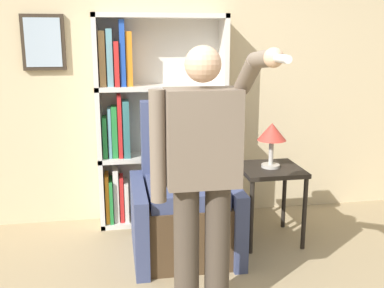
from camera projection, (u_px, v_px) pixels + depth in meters
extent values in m
cube|color=beige|center=(153.00, 69.00, 4.06)|extent=(8.00, 0.06, 2.80)
cube|color=#33281E|center=(43.00, 42.00, 3.81)|extent=(0.36, 0.04, 0.47)
cube|color=#9EB2C6|center=(43.00, 42.00, 3.79)|extent=(0.30, 0.01, 0.41)
cube|color=silver|center=(99.00, 124.00, 3.92)|extent=(0.04, 0.28, 1.88)
cube|color=silver|center=(223.00, 121.00, 4.10)|extent=(0.04, 0.28, 1.88)
cube|color=silver|center=(161.00, 120.00, 4.14)|extent=(1.15, 0.01, 1.88)
cube|color=silver|center=(164.00, 218.00, 4.22)|extent=(1.15, 0.28, 0.04)
cube|color=silver|center=(163.00, 156.00, 4.08)|extent=(1.15, 0.28, 0.04)
cube|color=silver|center=(162.00, 87.00, 3.94)|extent=(1.15, 0.28, 0.04)
cube|color=silver|center=(160.00, 16.00, 3.80)|extent=(1.15, 0.28, 0.04)
cube|color=orange|center=(107.00, 197.00, 4.08)|extent=(0.03, 0.20, 0.44)
cube|color=#238438|center=(111.00, 200.00, 4.09)|extent=(0.03, 0.23, 0.39)
cube|color=white|center=(116.00, 194.00, 4.09)|extent=(0.05, 0.17, 0.49)
cube|color=red|center=(122.00, 198.00, 4.10)|extent=(0.04, 0.18, 0.42)
cube|color=white|center=(126.00, 200.00, 4.12)|extent=(0.04, 0.20, 0.37)
cube|color=#238438|center=(105.00, 137.00, 3.95)|extent=(0.04, 0.19, 0.36)
cube|color=#5B99A8|center=(110.00, 132.00, 3.95)|extent=(0.03, 0.18, 0.44)
cube|color=#238438|center=(114.00, 131.00, 3.95)|extent=(0.05, 0.17, 0.45)
cube|color=red|center=(120.00, 126.00, 3.95)|extent=(0.03, 0.20, 0.55)
cube|color=#337070|center=(126.00, 128.00, 3.96)|extent=(0.06, 0.21, 0.50)
cube|color=#9E7A47|center=(102.00, 59.00, 3.80)|extent=(0.05, 0.18, 0.46)
cube|color=#5B99A8|center=(110.00, 58.00, 3.80)|extent=(0.05, 0.17, 0.48)
cube|color=red|center=(116.00, 64.00, 3.82)|extent=(0.04, 0.24, 0.38)
cube|color=#1E47B2|center=(122.00, 53.00, 3.81)|extent=(0.04, 0.21, 0.55)
cube|color=orange|center=(129.00, 59.00, 3.83)|extent=(0.05, 0.17, 0.46)
cube|color=#4C3823|center=(185.00, 225.00, 3.54)|extent=(0.61, 0.74, 0.47)
cube|color=#3D4770|center=(185.00, 191.00, 3.43)|extent=(0.57, 0.62, 0.12)
cube|color=#3D4770|center=(178.00, 157.00, 3.74)|extent=(0.61, 0.16, 0.94)
cube|color=#3D4770|center=(139.00, 221.00, 3.47)|extent=(0.10, 0.82, 0.58)
cube|color=#3D4770|center=(228.00, 215.00, 3.58)|extent=(0.10, 0.82, 0.58)
cylinder|color=#473D33|center=(186.00, 254.00, 2.65)|extent=(0.15, 0.15, 0.86)
cylinder|color=#473D33|center=(217.00, 252.00, 2.68)|extent=(0.15, 0.15, 0.86)
cube|color=#756656|center=(203.00, 138.00, 2.50)|extent=(0.41, 0.24, 0.55)
sphere|color=#DBAD89|center=(203.00, 64.00, 2.41)|extent=(0.20, 0.20, 0.20)
cylinder|color=#756656|center=(158.00, 147.00, 2.47)|extent=(0.09, 0.09, 0.63)
cylinder|color=#756656|center=(248.00, 75.00, 2.35)|extent=(0.09, 0.28, 0.23)
cylinder|color=#756656|center=(264.00, 59.00, 2.09)|extent=(0.08, 0.27, 0.10)
sphere|color=#DBAD89|center=(274.00, 58.00, 1.97)|extent=(0.09, 0.09, 0.09)
cylinder|color=white|center=(282.00, 59.00, 1.88)|extent=(0.04, 0.15, 0.04)
cube|color=black|center=(270.00, 169.00, 3.69)|extent=(0.50, 0.50, 0.04)
cylinder|color=black|center=(251.00, 218.00, 3.52)|extent=(0.04, 0.04, 0.60)
cylinder|color=black|center=(304.00, 214.00, 3.59)|extent=(0.04, 0.04, 0.60)
cylinder|color=black|center=(236.00, 198.00, 3.94)|extent=(0.04, 0.04, 0.60)
cylinder|color=black|center=(284.00, 195.00, 4.02)|extent=(0.04, 0.04, 0.60)
cylinder|color=#B7B2A8|center=(271.00, 166.00, 3.69)|extent=(0.15, 0.15, 0.02)
cylinder|color=#B7B2A8|center=(271.00, 152.00, 3.66)|extent=(0.04, 0.04, 0.20)
cone|color=#B2382D|center=(272.00, 132.00, 3.62)|extent=(0.24, 0.24, 0.14)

